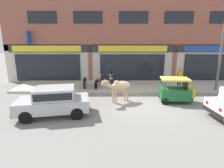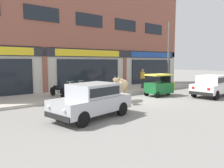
{
  "view_description": "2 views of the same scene",
  "coord_description": "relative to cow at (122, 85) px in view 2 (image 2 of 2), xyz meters",
  "views": [
    {
      "loc": [
        -1.93,
        -9.96,
        3.68
      ],
      "look_at": [
        -1.87,
        1.0,
        1.0
      ],
      "focal_mm": 28.0,
      "sensor_mm": 36.0,
      "label": 1
    },
    {
      "loc": [
        -9.85,
        -9.26,
        2.4
      ],
      "look_at": [
        -1.62,
        1.0,
        1.02
      ],
      "focal_mm": 35.0,
      "sensor_mm": 36.0,
      "label": 2
    }
  ],
  "objects": [
    {
      "name": "shop_building",
      "position": [
        1.44,
        5.89,
        3.51
      ],
      "size": [
        23.0,
        1.4,
        9.46
      ],
      "color": "#8E5142",
      "rests_on": "ground"
    },
    {
      "name": "motorcycle_2",
      "position": [
        -0.48,
        3.21,
        -0.46
      ],
      "size": [
        0.52,
        1.81,
        0.88
      ],
      "color": "black",
      "rests_on": "sidewalk"
    },
    {
      "name": "utility_pole",
      "position": [
        7.29,
        2.21,
        1.94
      ],
      "size": [
        0.18,
        0.18,
        5.56
      ],
      "primitive_type": "cylinder",
      "color": "#595651",
      "rests_on": "sidewalk"
    },
    {
      "name": "ground_plane",
      "position": [
        1.45,
        -0.29,
        -1.01
      ],
      "size": [
        90.0,
        90.0,
        0.0
      ],
      "primitive_type": "plane",
      "color": "gray"
    },
    {
      "name": "motorcycle_0",
      "position": [
        -2.57,
        3.22,
        -0.46
      ],
      "size": [
        0.52,
        1.81,
        0.88
      ],
      "color": "black",
      "rests_on": "sidewalk"
    },
    {
      "name": "cow",
      "position": [
        0.0,
        0.0,
        0.0
      ],
      "size": [
        1.92,
        1.33,
        1.61
      ],
      "color": "tan",
      "rests_on": "ground"
    },
    {
      "name": "pedestrian",
      "position": [
        4.78,
        2.86,
        0.14
      ],
      "size": [
        0.5,
        0.32,
        1.6
      ],
      "color": "#2D2D33",
      "rests_on": "sidewalk"
    },
    {
      "name": "car_0",
      "position": [
        6.09,
        -2.37,
        -0.19
      ],
      "size": [
        3.69,
        1.82,
        1.46
      ],
      "color": "black",
      "rests_on": "ground"
    },
    {
      "name": "sidewalk",
      "position": [
        1.45,
        3.77,
        -0.93
      ],
      "size": [
        19.0,
        3.72,
        0.16
      ],
      "primitive_type": "cube",
      "color": "#B7AFA3",
      "rests_on": "ground"
    },
    {
      "name": "motorcycle_1",
      "position": [
        -1.52,
        3.15,
        -0.46
      ],
      "size": [
        0.63,
        1.8,
        0.88
      ],
      "color": "black",
      "rests_on": "sidewalk"
    },
    {
      "name": "car_1",
      "position": [
        -3.35,
        -1.92,
        -0.19
      ],
      "size": [
        3.8,
        2.2,
        1.46
      ],
      "color": "black",
      "rests_on": "ground"
    },
    {
      "name": "auto_rickshaw",
      "position": [
        3.51,
        0.04,
        -0.35
      ],
      "size": [
        2.05,
        1.34,
        1.52
      ],
      "color": "black",
      "rests_on": "ground"
    }
  ]
}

